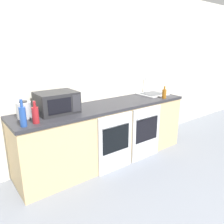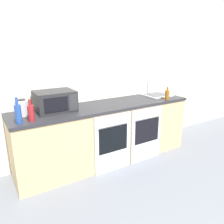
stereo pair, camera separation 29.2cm
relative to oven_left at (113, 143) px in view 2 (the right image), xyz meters
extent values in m
cube|color=silver|center=(0.09, 0.68, 0.88)|extent=(10.00, 0.06, 2.60)
cube|color=tan|center=(0.09, 0.33, 0.00)|extent=(2.68, 0.64, 0.84)
cube|color=#28282D|center=(0.09, 0.33, 0.44)|extent=(2.70, 0.66, 0.04)
cube|color=silver|center=(0.00, 0.00, -0.01)|extent=(0.56, 0.03, 0.82)
cube|color=black|center=(0.00, -0.02, 0.06)|extent=(0.45, 0.01, 0.36)
cylinder|color=silver|center=(0.00, -0.04, 0.27)|extent=(0.46, 0.02, 0.02)
cube|color=silver|center=(0.60, 0.00, -0.01)|extent=(0.56, 0.03, 0.82)
cube|color=black|center=(0.60, -0.02, 0.06)|extent=(0.45, 0.01, 0.36)
cylinder|color=silver|center=(0.60, -0.04, 0.27)|extent=(0.46, 0.02, 0.02)
cube|color=#232326|center=(-0.64, 0.39, 0.59)|extent=(0.49, 0.38, 0.27)
cube|color=black|center=(-0.69, 0.19, 0.59)|extent=(0.29, 0.01, 0.18)
cube|color=#2D2D33|center=(-0.47, 0.19, 0.59)|extent=(0.11, 0.01, 0.21)
cylinder|color=#8C5114|center=(1.08, 0.09, 0.53)|extent=(0.07, 0.07, 0.15)
cylinder|color=#8C5114|center=(1.08, 0.09, 0.63)|extent=(0.03, 0.03, 0.06)
cylinder|color=maroon|center=(-1.00, 0.14, 0.55)|extent=(0.07, 0.07, 0.18)
cylinder|color=maroon|center=(-1.00, 0.14, 0.68)|extent=(0.03, 0.03, 0.07)
cylinder|color=#234793|center=(-1.14, 0.12, 0.57)|extent=(0.07, 0.07, 0.21)
cylinder|color=#234793|center=(-1.14, 0.12, 0.71)|extent=(0.03, 0.03, 0.08)
cylinder|color=#B7BABF|center=(-1.04, 0.41, 0.55)|extent=(0.17, 0.17, 0.19)
cylinder|color=#262628|center=(-1.04, 0.41, 0.66)|extent=(0.09, 0.09, 0.01)
cube|color=#B7BABF|center=(1.15, 0.42, 0.47)|extent=(0.43, 0.43, 0.01)
cube|color=#4C4F54|center=(1.15, 0.42, 0.48)|extent=(0.34, 0.31, 0.01)
cylinder|color=#B7BABF|center=(1.15, 0.59, 0.62)|extent=(0.02, 0.02, 0.29)
camera|label=1|loc=(-1.70, -2.17, 1.26)|focal=35.00mm
camera|label=2|loc=(-1.46, -2.33, 1.26)|focal=35.00mm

